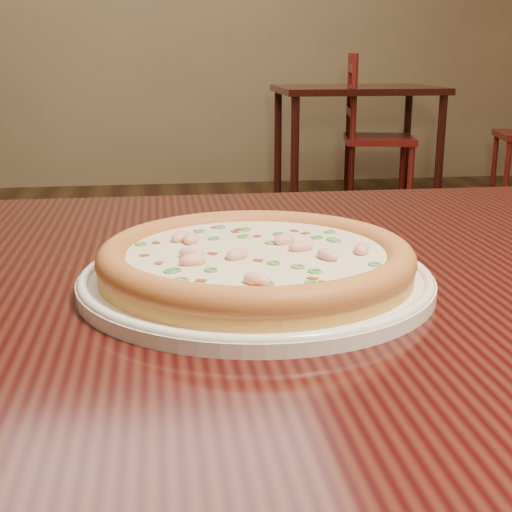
{
  "coord_description": "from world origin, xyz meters",
  "views": [
    {
      "loc": [
        0.05,
        -0.85,
        0.96
      ],
      "look_at": [
        0.13,
        -0.23,
        0.78
      ],
      "focal_mm": 50.0,
      "sensor_mm": 36.0,
      "label": 1
    }
  ],
  "objects": [
    {
      "name": "pizza",
      "position": [
        0.13,
        -0.23,
        0.78
      ],
      "size": [
        0.29,
        0.29,
        0.03
      ],
      "color": "#C59447",
      "rests_on": "plate"
    },
    {
      "name": "chair_c",
      "position": [
        1.37,
        3.5,
        0.44
      ],
      "size": [
        0.49,
        0.49,
        0.95
      ],
      "color": "#55100D",
      "rests_on": "ground"
    },
    {
      "name": "bg_table_right",
      "position": [
        1.3,
        3.6,
        0.65
      ],
      "size": [
        1.0,
        0.7,
        0.75
      ],
      "color": "black",
      "rests_on": "ground"
    },
    {
      "name": "hero_table",
      "position": [
        0.25,
        -0.18,
        0.65
      ],
      "size": [
        1.2,
        0.8,
        0.75
      ],
      "color": "black",
      "rests_on": "ground"
    },
    {
      "name": "plate",
      "position": [
        0.13,
        -0.23,
        0.76
      ],
      "size": [
        0.33,
        0.33,
        0.02
      ],
      "color": "white",
      "rests_on": "hero_table"
    }
  ]
}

